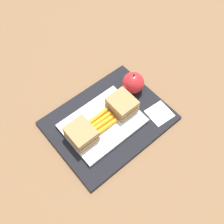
# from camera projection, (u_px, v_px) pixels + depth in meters

# --- Properties ---
(ground_plane) EXTENTS (2.40, 2.40, 0.00)m
(ground_plane) POSITION_uv_depth(u_px,v_px,m) (109.00, 121.00, 0.83)
(ground_plane) COLOR brown
(lunchbag_mat) EXTENTS (0.36, 0.28, 0.01)m
(lunchbag_mat) POSITION_uv_depth(u_px,v_px,m) (109.00, 120.00, 0.82)
(lunchbag_mat) COLOR black
(lunchbag_mat) RESTS_ON ground_plane
(food_tray) EXTENTS (0.23, 0.17, 0.01)m
(food_tray) POSITION_uv_depth(u_px,v_px,m) (103.00, 123.00, 0.81)
(food_tray) COLOR white
(food_tray) RESTS_ON lunchbag_mat
(sandwich_half_left) EXTENTS (0.07, 0.08, 0.04)m
(sandwich_half_left) POSITION_uv_depth(u_px,v_px,m) (81.00, 134.00, 0.76)
(sandwich_half_left) COLOR #9E7A4C
(sandwich_half_left) RESTS_ON food_tray
(sandwich_half_right) EXTENTS (0.07, 0.08, 0.04)m
(sandwich_half_right) POSITION_uv_depth(u_px,v_px,m) (122.00, 104.00, 0.81)
(sandwich_half_right) COLOR #9E7A4C
(sandwich_half_right) RESTS_ON food_tray
(carrot_sticks_bundle) EXTENTS (0.08, 0.06, 0.02)m
(carrot_sticks_bundle) POSITION_uv_depth(u_px,v_px,m) (102.00, 121.00, 0.79)
(carrot_sticks_bundle) COLOR orange
(carrot_sticks_bundle) RESTS_ON food_tray
(apple) EXTENTS (0.07, 0.07, 0.08)m
(apple) POSITION_uv_depth(u_px,v_px,m) (133.00, 83.00, 0.85)
(apple) COLOR red
(apple) RESTS_ON lunchbag_mat
(paper_napkin) EXTENTS (0.08, 0.08, 0.00)m
(paper_napkin) POSITION_uv_depth(u_px,v_px,m) (159.00, 113.00, 0.83)
(paper_napkin) COLOR white
(paper_napkin) RESTS_ON lunchbag_mat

